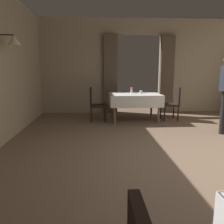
{
  "coord_description": "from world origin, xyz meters",
  "views": [
    {
      "loc": [
        -1.36,
        -3.39,
        1.41
      ],
      "look_at": [
        -1.1,
        0.61,
        0.67
      ],
      "focal_mm": 36.87,
      "sensor_mm": 36.0,
      "label": 1
    }
  ],
  "objects": [
    {
      "name": "wall_back",
      "position": [
        0.0,
        4.18,
        1.51
      ],
      "size": [
        6.4,
        0.27,
        3.0
      ],
      "color": "tan",
      "rests_on": "ground"
    },
    {
      "name": "dining_table_mid",
      "position": [
        -0.33,
        2.88,
        0.65
      ],
      "size": [
        1.4,
        1.05,
        0.75
      ],
      "color": "#7A604C",
      "rests_on": "ground"
    },
    {
      "name": "chair_mid_right",
      "position": [
        0.76,
        2.88,
        0.52
      ],
      "size": [
        0.44,
        0.44,
        0.93
      ],
      "color": "black",
      "rests_on": "ground"
    },
    {
      "name": "flower_vase_mid",
      "position": [
        -0.39,
        3.02,
        0.84
      ],
      "size": [
        0.07,
        0.07,
        0.17
      ],
      "color": "silver",
      "rests_on": "dining_table_mid"
    },
    {
      "name": "glass_mid_b",
      "position": [
        -0.14,
        2.93,
        0.79
      ],
      "size": [
        0.08,
        0.08,
        0.08
      ],
      "primitive_type": "cylinder",
      "color": "silver",
      "rests_on": "dining_table_mid"
    },
    {
      "name": "ground",
      "position": [
        0.0,
        0.0,
        0.0
      ],
      "size": [
        10.08,
        10.08,
        0.0
      ],
      "primitive_type": "plane",
      "color": "#7A604C"
    },
    {
      "name": "chair_mid_left",
      "position": [
        -1.41,
        2.81,
        0.52
      ],
      "size": [
        0.44,
        0.44,
        0.93
      ],
      "color": "black",
      "rests_on": "ground"
    }
  ]
}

